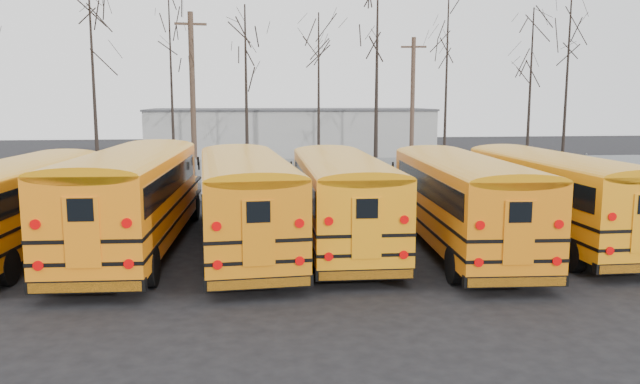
{
  "coord_description": "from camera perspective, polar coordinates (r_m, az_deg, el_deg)",
  "views": [
    {
      "loc": [
        -1.53,
        -18.42,
        4.92
      ],
      "look_at": [
        1.06,
        3.54,
        1.6
      ],
      "focal_mm": 35.0,
      "sensor_mm": 36.0,
      "label": 1
    }
  ],
  "objects": [
    {
      "name": "bus_e",
      "position": [
        20.58,
        12.73,
        -0.22
      ],
      "size": [
        3.25,
        11.5,
        3.18
      ],
      "rotation": [
        0.0,
        0.0,
        -0.06
      ],
      "color": "black",
      "rests_on": "ground"
    },
    {
      "name": "tree_2",
      "position": [
        32.83,
        -19.98,
        8.96
      ],
      "size": [
        0.26,
        0.26,
        10.9
      ],
      "primitive_type": "cone",
      "color": "black",
      "rests_on": "ground"
    },
    {
      "name": "ground",
      "position": [
        19.13,
        -1.93,
        -6.37
      ],
      "size": [
        120.0,
        120.0,
        0.0
      ],
      "primitive_type": "plane",
      "color": "black",
      "rests_on": "ground"
    },
    {
      "name": "tree_6",
      "position": [
        35.36,
        5.19,
        9.45
      ],
      "size": [
        0.26,
        0.26,
        11.01
      ],
      "primitive_type": "cone",
      "color": "black",
      "rests_on": "ground"
    },
    {
      "name": "tree_7",
      "position": [
        35.37,
        11.46,
        9.58
      ],
      "size": [
        0.26,
        0.26,
        11.33
      ],
      "primitive_type": "cone",
      "color": "black",
      "rests_on": "ground"
    },
    {
      "name": "tree_8",
      "position": [
        38.82,
        18.62,
        8.28
      ],
      "size": [
        0.26,
        0.26,
        10.09
      ],
      "primitive_type": "cone",
      "color": "black",
      "rests_on": "ground"
    },
    {
      "name": "tree_9",
      "position": [
        39.78,
        21.65,
        9.7
      ],
      "size": [
        0.26,
        0.26,
        12.27
      ],
      "primitive_type": "cone",
      "color": "black",
      "rests_on": "ground"
    },
    {
      "name": "fence",
      "position": [
        30.71,
        -3.82,
        1.19
      ],
      "size": [
        40.0,
        0.04,
        2.0
      ],
      "primitive_type": "cube",
      "color": "gray",
      "rests_on": "ground"
    },
    {
      "name": "bus_d",
      "position": [
        20.64,
        1.9,
        -0.03
      ],
      "size": [
        2.78,
        11.31,
        3.15
      ],
      "rotation": [
        0.0,
        0.0,
        -0.02
      ],
      "color": "black",
      "rests_on": "ground"
    },
    {
      "name": "tree_5",
      "position": [
        34.59,
        -0.12,
        8.27
      ],
      "size": [
        0.26,
        0.26,
        9.52
      ],
      "primitive_type": "cone",
      "color": "black",
      "rests_on": "ground"
    },
    {
      "name": "distant_building",
      "position": [
        50.63,
        -2.73,
        5.22
      ],
      "size": [
        22.0,
        8.0,
        4.0
      ],
      "primitive_type": "cube",
      "color": "#A6A5A1",
      "rests_on": "ground"
    },
    {
      "name": "bus_b",
      "position": [
        20.75,
        -16.74,
        0.06
      ],
      "size": [
        3.31,
        12.27,
        3.4
      ],
      "rotation": [
        0.0,
        0.0,
        -0.04
      ],
      "color": "black",
      "rests_on": "ground"
    },
    {
      "name": "bus_f",
      "position": [
        22.68,
        20.52,
        0.19
      ],
      "size": [
        2.67,
        11.27,
        3.14
      ],
      "rotation": [
        0.0,
        0.0,
        0.01
      ],
      "color": "black",
      "rests_on": "ground"
    },
    {
      "name": "bus_a",
      "position": [
        21.89,
        -25.83,
        -0.51
      ],
      "size": [
        3.39,
        11.15,
        3.08
      ],
      "rotation": [
        0.0,
        0.0,
        -0.08
      ],
      "color": "black",
      "rests_on": "ground"
    },
    {
      "name": "utility_pole_right",
      "position": [
        38.57,
        8.44,
        7.67
      ],
      "size": [
        1.51,
        0.4,
        8.55
      ],
      "rotation": [
        0.0,
        0.0,
        -0.19
      ],
      "color": "#4E392C",
      "rests_on": "ground"
    },
    {
      "name": "tree_4",
      "position": [
        32.16,
        -6.75,
        8.23
      ],
      "size": [
        0.26,
        0.26,
        9.56
      ],
      "primitive_type": "cone",
      "color": "black",
      "rests_on": "ground"
    },
    {
      "name": "bus_c",
      "position": [
        20.06,
        -6.94,
        -0.2
      ],
      "size": [
        3.44,
        11.71,
        3.24
      ],
      "rotation": [
        0.0,
        0.0,
        0.07
      ],
      "color": "black",
      "rests_on": "ground"
    },
    {
      "name": "tree_3",
      "position": [
        36.14,
        -13.4,
        8.88
      ],
      "size": [
        0.26,
        0.26,
        10.56
      ],
      "primitive_type": "cone",
      "color": "black",
      "rests_on": "ground"
    },
    {
      "name": "utility_pole_left",
      "position": [
        34.41,
        -11.55,
        8.25
      ],
      "size": [
        1.68,
        0.33,
        9.44
      ],
      "rotation": [
        0.0,
        0.0,
        0.12
      ],
      "color": "#443226",
      "rests_on": "ground"
    }
  ]
}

